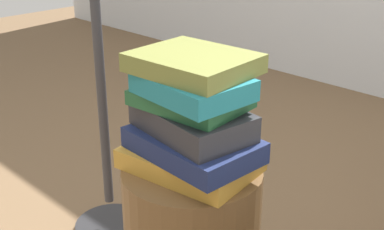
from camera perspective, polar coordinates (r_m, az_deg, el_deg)
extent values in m
cube|color=#B7842D|center=(1.15, -0.16, -4.98)|extent=(0.31, 0.23, 0.04)
cube|color=#19234C|center=(1.11, 0.11, -3.32)|extent=(0.29, 0.20, 0.05)
cube|color=#28282D|center=(1.10, 0.04, -0.71)|extent=(0.28, 0.20, 0.06)
cube|color=#1E512D|center=(1.10, -0.15, 1.81)|extent=(0.24, 0.19, 0.03)
cube|color=#1E727F|center=(1.06, 0.08, 3.23)|extent=(0.23, 0.18, 0.04)
cube|color=olive|center=(1.07, 0.16, 5.82)|extent=(0.25, 0.21, 0.04)
cylinder|color=#262628|center=(1.80, -8.98, -12.03)|extent=(0.24, 0.24, 0.02)
cylinder|color=#333338|center=(1.51, -10.68, 11.32)|extent=(0.03, 0.03, 1.26)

